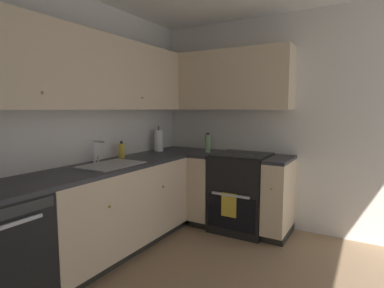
{
  "coord_description": "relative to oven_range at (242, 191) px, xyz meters",
  "views": [
    {
      "loc": [
        -1.73,
        -0.7,
        1.41
      ],
      "look_at": [
        0.98,
        0.88,
        1.05
      ],
      "focal_mm": 28.67,
      "sensor_mm": 36.0,
      "label": 1
    }
  ],
  "objects": [
    {
      "name": "countertop_back",
      "position": [
        -1.18,
        0.87,
        0.42
      ],
      "size": [
        2.92,
        0.6,
        0.03
      ],
      "primitive_type": "cube",
      "color": "#2D2D33",
      "rests_on": "lower_cabinets_back"
    },
    {
      "name": "lower_cabinets_back",
      "position": [
        -1.17,
        0.87,
        -0.02
      ],
      "size": [
        1.71,
        0.62,
        0.85
      ],
      "color": "beige",
      "rests_on": "ground_plane"
    },
    {
      "name": "paper_towel_roll",
      "position": [
        -0.23,
        1.03,
        0.57
      ],
      "size": [
        0.11,
        0.11,
        0.32
      ],
      "color": "white",
      "rests_on": "countertop_back"
    },
    {
      "name": "soap_bottle",
      "position": [
        -0.88,
        1.05,
        0.51
      ],
      "size": [
        0.07,
        0.07,
        0.19
      ],
      "color": "gold",
      "rests_on": "countertop_back"
    },
    {
      "name": "wall_right",
      "position": [
        0.31,
        -0.57,
        0.79
      ],
      "size": [
        0.05,
        3.57,
        2.48
      ],
      "primitive_type": "cube",
      "color": "silver",
      "rests_on": "ground_plane"
    },
    {
      "name": "wall_back",
      "position": [
        -1.59,
        1.19,
        0.79
      ],
      "size": [
        3.85,
        0.05,
        2.48
      ],
      "primitive_type": "cube",
      "color": "silver",
      "rests_on": "ground_plane"
    },
    {
      "name": "countertop_right",
      "position": [
        -0.02,
        0.01,
        0.42
      ],
      "size": [
        0.6,
        1.12,
        0.03
      ],
      "color": "#2D2D33",
      "rests_on": "lower_cabinets_right"
    },
    {
      "name": "sink",
      "position": [
        -1.24,
        0.84,
        0.39
      ],
      "size": [
        0.57,
        0.4,
        0.1
      ],
      "color": "#B7B7BC",
      "rests_on": "countertop_back"
    },
    {
      "name": "oil_bottle",
      "position": [
        -0.02,
        0.44,
        0.54
      ],
      "size": [
        0.07,
        0.07,
        0.24
      ],
      "color": "#729E66",
      "rests_on": "countertop_right"
    },
    {
      "name": "upper_cabinets_back",
      "position": [
        -1.34,
        1.01,
        1.3
      ],
      "size": [
        2.6,
        0.34,
        0.69
      ],
      "color": "beige"
    },
    {
      "name": "upper_cabinets_right",
      "position": [
        0.12,
        0.33,
        1.3
      ],
      "size": [
        0.32,
        1.67,
        0.69
      ],
      "color": "beige"
    },
    {
      "name": "oven_range",
      "position": [
        0.0,
        0.0,
        0.0
      ],
      "size": [
        0.68,
        0.62,
        1.03
      ],
      "color": "black",
      "rests_on": "ground_plane"
    },
    {
      "name": "lower_cabinets_right",
      "position": [
        -0.02,
        0.01,
        -0.02
      ],
      "size": [
        0.62,
        1.12,
        0.85
      ],
      "color": "beige",
      "rests_on": "ground_plane"
    },
    {
      "name": "faucet",
      "position": [
        -1.23,
        1.05,
        0.57
      ],
      "size": [
        0.07,
        0.16,
        0.22
      ],
      "color": "silver",
      "rests_on": "countertop_back"
    }
  ]
}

